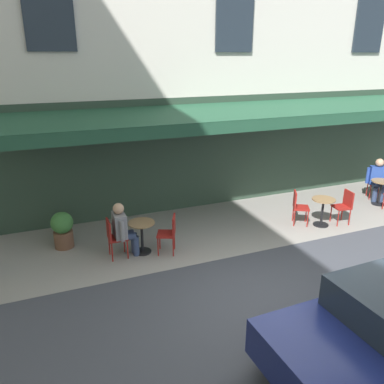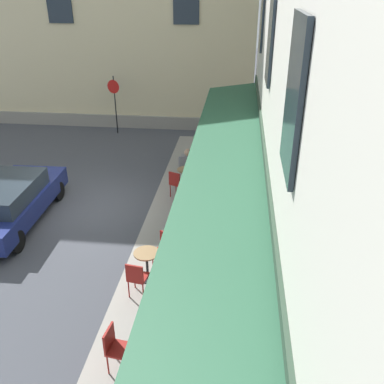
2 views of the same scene
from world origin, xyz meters
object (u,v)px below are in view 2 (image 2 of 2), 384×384
(cafe_chair_red_near_door, at_px, (115,345))
(no_parking_sign, at_px, (114,95))
(cafe_table_far_end, at_px, (186,176))
(parked_car_navy, at_px, (9,201))
(cafe_table_near_entrance, at_px, (147,262))
(seated_patron_in_blue, at_px, (167,358))
(cafe_chair_red_corner_right, at_px, (188,167))
(cafe_chair_red_facing_street, at_px, (176,182))
(cafe_chair_red_kerbside, at_px, (177,371))
(potted_plant_entrance_left, at_px, (237,130))
(potted_plant_under_sign, at_px, (217,159))
(cafe_chair_red_by_window, at_px, (137,276))
(cafe_chair_red_corner_left, at_px, (164,247))
(potted_plant_by_steps, at_px, (200,141))
(cafe_table_streetside, at_px, (149,355))
(seated_companion_in_grey, at_px, (188,166))

(cafe_chair_red_near_door, distance_m, no_parking_sign, 13.32)
(cafe_table_far_end, relative_size, parked_car_navy, 0.17)
(cafe_table_near_entrance, height_order, seated_patron_in_blue, seated_patron_in_blue)
(cafe_chair_red_corner_right, bearing_deg, no_parking_sign, 39.08)
(cafe_chair_red_facing_street, relative_size, parked_car_navy, 0.21)
(cafe_chair_red_kerbside, relative_size, cafe_chair_red_corner_right, 1.00)
(cafe_chair_red_kerbside, height_order, no_parking_sign, no_parking_sign)
(cafe_table_near_entrance, bearing_deg, cafe_chair_red_facing_street, -0.83)
(potted_plant_entrance_left, relative_size, potted_plant_under_sign, 1.15)
(seated_patron_in_blue, xyz_separation_m, potted_plant_entrance_left, (12.65, -0.98, -0.20))
(cafe_chair_red_by_window, relative_size, parked_car_navy, 0.21)
(cafe_chair_red_corner_right, bearing_deg, cafe_chair_red_near_door, 177.50)
(cafe_chair_red_corner_left, xyz_separation_m, cafe_chair_red_corner_right, (4.88, 0.00, 0.00))
(cafe_table_far_end, relative_size, no_parking_sign, 0.29)
(no_parking_sign, relative_size, potted_plant_by_steps, 2.91)
(cafe_chair_red_by_window, height_order, cafe_chair_red_near_door, same)
(cafe_chair_red_corner_left, xyz_separation_m, parked_car_navy, (1.55, 4.76, 0.16))
(cafe_table_far_end, bearing_deg, cafe_chair_red_corner_left, -179.98)
(cafe_chair_red_by_window, xyz_separation_m, cafe_table_streetside, (-2.02, -0.69, -0.06))
(cafe_table_streetside, bearing_deg, cafe_chair_red_corner_left, 4.92)
(cafe_chair_red_corner_right, relative_size, potted_plant_under_sign, 1.04)
(cafe_table_streetside, height_order, seated_companion_in_grey, seated_companion_in_grey)
(potted_plant_by_steps, distance_m, parked_car_navy, 7.82)
(cafe_table_near_entrance, relative_size, cafe_chair_red_by_window, 0.82)
(cafe_chair_red_kerbside, bearing_deg, potted_plant_entrance_left, -3.57)
(seated_patron_in_blue, distance_m, seated_companion_in_grey, 8.09)
(cafe_table_streetside, distance_m, cafe_chair_red_near_door, 0.63)
(cafe_chair_red_by_window, distance_m, potted_plant_by_steps, 8.83)
(cafe_chair_red_by_window, xyz_separation_m, seated_companion_in_grey, (5.83, -0.41, 0.14))
(potted_plant_entrance_left, bearing_deg, parked_car_navy, 140.39)
(potted_plant_by_steps, bearing_deg, seated_companion_in_grey, 177.24)
(cafe_table_far_end, height_order, potted_plant_entrance_left, potted_plant_entrance_left)
(seated_patron_in_blue, xyz_separation_m, potted_plant_under_sign, (9.29, -0.30, -0.23))
(cafe_table_near_entrance, bearing_deg, cafe_chair_red_by_window, 171.25)
(potted_plant_by_steps, bearing_deg, cafe_chair_red_by_window, 176.40)
(cafe_chair_red_corner_right, distance_m, potted_plant_by_steps, 2.77)
(cafe_chair_red_facing_street, relative_size, no_parking_sign, 0.35)
(cafe_chair_red_corner_left, bearing_deg, cafe_table_streetside, -175.08)
(cafe_table_far_end, xyz_separation_m, potted_plant_by_steps, (3.39, -0.14, 0.04))
(seated_companion_in_grey, bearing_deg, cafe_table_streetside, -177.97)
(potted_plant_by_steps, bearing_deg, cafe_chair_red_corner_left, 178.95)
(cafe_chair_red_corner_left, height_order, cafe_chair_red_kerbside, same)
(cafe_chair_red_corner_right, bearing_deg, cafe_table_streetside, -178.02)
(cafe_chair_red_near_door, xyz_separation_m, seated_patron_in_blue, (-0.29, -0.98, 0.15))
(cafe_table_streetside, height_order, seated_patron_in_blue, seated_patron_in_blue)
(cafe_table_streetside, xyz_separation_m, seated_patron_in_blue, (-0.21, -0.36, 0.21))
(seated_patron_in_blue, bearing_deg, seated_companion_in_grey, 4.51)
(cafe_chair_red_kerbside, height_order, seated_companion_in_grey, seated_companion_in_grey)
(seated_patron_in_blue, xyz_separation_m, potted_plant_by_steps, (11.04, 0.49, -0.17))
(cafe_chair_red_near_door, height_order, seated_companion_in_grey, seated_companion_in_grey)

